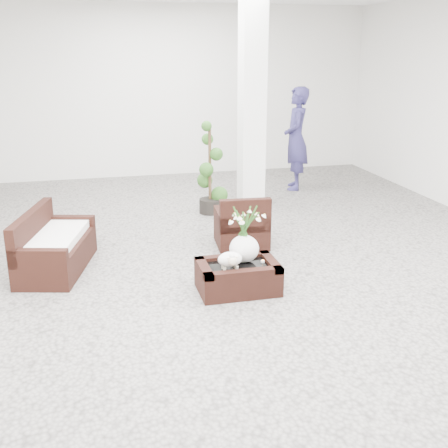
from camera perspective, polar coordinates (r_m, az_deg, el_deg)
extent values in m
plane|color=gray|center=(7.09, -0.19, -4.53)|extent=(11.00, 11.00, 0.00)
cube|color=white|center=(9.62, 2.87, 12.17)|extent=(0.40, 0.40, 3.50)
cube|color=black|center=(6.41, 1.42, -5.53)|extent=(0.90, 0.60, 0.31)
ellipsoid|color=white|center=(6.20, 0.61, -3.77)|extent=(0.28, 0.23, 0.21)
cylinder|color=white|center=(6.45, 3.96, -3.79)|extent=(0.04, 0.04, 0.03)
cube|color=black|center=(7.80, 1.79, 0.46)|extent=(0.75, 0.72, 0.74)
cube|color=black|center=(7.24, -16.81, -1.69)|extent=(1.00, 1.53, 0.75)
imported|color=navy|center=(10.90, 7.36, 8.61)|extent=(0.66, 0.82, 1.95)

